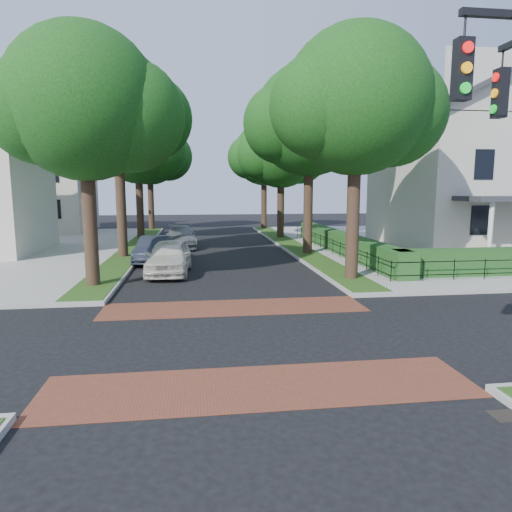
{
  "coord_description": "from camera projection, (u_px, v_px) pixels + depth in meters",
  "views": [
    {
      "loc": [
        -1.27,
        -12.07,
        4.09
      ],
      "look_at": [
        0.92,
        4.47,
        1.6
      ],
      "focal_mm": 32.0,
      "sensor_mm": 36.0,
      "label": 1
    }
  ],
  "objects": [
    {
      "name": "ground",
      "position": [
        244.0,
        337.0,
        12.61
      ],
      "size": [
        120.0,
        120.0,
        0.0
      ],
      "primitive_type": "plane",
      "color": "black",
      "rests_on": "ground"
    },
    {
      "name": "sidewalk_ne",
      "position": [
        479.0,
        243.0,
        33.76
      ],
      "size": [
        30.0,
        30.0,
        0.15
      ],
      "primitive_type": "cube",
      "color": "gray",
      "rests_on": "ground"
    },
    {
      "name": "crosswalk_far",
      "position": [
        234.0,
        307.0,
        15.74
      ],
      "size": [
        9.0,
        2.2,
        0.01
      ],
      "primitive_type": "cube",
      "color": "brown",
      "rests_on": "ground"
    },
    {
      "name": "crosswalk_near",
      "position": [
        261.0,
        387.0,
        9.47
      ],
      "size": [
        9.0,
        2.2,
        0.01
      ],
      "primitive_type": "cube",
      "color": "brown",
      "rests_on": "ground"
    },
    {
      "name": "storm_drain",
      "position": [
        509.0,
        416.0,
        8.26
      ],
      "size": [
        0.65,
        0.45,
        0.01
      ],
      "primitive_type": "cube",
      "color": "black",
      "rests_on": "ground"
    },
    {
      "name": "grass_strip_ne",
      "position": [
        292.0,
        245.0,
        32.01
      ],
      "size": [
        1.6,
        29.8,
        0.02
      ],
      "primitive_type": "cube",
      "color": "#264915",
      "rests_on": "sidewalk_ne"
    },
    {
      "name": "grass_strip_nw",
      "position": [
        134.0,
        247.0,
        30.61
      ],
      "size": [
        1.6,
        29.8,
        0.02
      ],
      "primitive_type": "cube",
      "color": "#264915",
      "rests_on": "sidewalk_nw"
    },
    {
      "name": "tree_right_near",
      "position": [
        357.0,
        104.0,
        19.3
      ],
      "size": [
        7.75,
        6.67,
        10.66
      ],
      "color": "black",
      "rests_on": "sidewalk_ne"
    },
    {
      "name": "tree_right_mid",
      "position": [
        310.0,
        122.0,
        27.11
      ],
      "size": [
        8.25,
        7.09,
        11.22
      ],
      "color": "black",
      "rests_on": "sidewalk_ne"
    },
    {
      "name": "tree_right_far",
      "position": [
        282.0,
        152.0,
        36.06
      ],
      "size": [
        7.25,
        6.23,
        9.74
      ],
      "color": "black",
      "rests_on": "sidewalk_ne"
    },
    {
      "name": "tree_right_back",
      "position": [
        265.0,
        156.0,
        44.84
      ],
      "size": [
        7.5,
        6.45,
        10.2
      ],
      "color": "black",
      "rests_on": "sidewalk_ne"
    },
    {
      "name": "tree_left_near",
      "position": [
        88.0,
        107.0,
        17.92
      ],
      "size": [
        7.5,
        6.45,
        10.2
      ],
      "color": "black",
      "rests_on": "sidewalk_nw"
    },
    {
      "name": "tree_left_mid",
      "position": [
        120.0,
        112.0,
        25.62
      ],
      "size": [
        8.0,
        6.88,
        11.48
      ],
      "color": "black",
      "rests_on": "sidewalk_nw"
    },
    {
      "name": "tree_left_far",
      "position": [
        139.0,
        148.0,
        34.6
      ],
      "size": [
        7.0,
        6.02,
        9.86
      ],
      "color": "black",
      "rests_on": "sidewalk_nw"
    },
    {
      "name": "tree_left_back",
      "position": [
        151.0,
        153.0,
        43.4
      ],
      "size": [
        7.75,
        6.66,
        10.44
      ],
      "color": "black",
      "rests_on": "sidewalk_nw"
    },
    {
      "name": "hedge_main_road",
      "position": [
        342.0,
        243.0,
        28.2
      ],
      "size": [
        1.0,
        18.0,
        1.2
      ],
      "primitive_type": "cube",
      "color": "#164119",
      "rests_on": "sidewalk_ne"
    },
    {
      "name": "fence_main_road",
      "position": [
        330.0,
        245.0,
        28.12
      ],
      "size": [
        0.06,
        18.0,
        0.9
      ],
      "primitive_type": null,
      "color": "black",
      "rests_on": "sidewalk_ne"
    },
    {
      "name": "house_victorian",
      "position": [
        486.0,
        158.0,
        29.6
      ],
      "size": [
        13.0,
        13.05,
        12.48
      ],
      "color": "beige",
      "rests_on": "sidewalk_ne"
    },
    {
      "name": "house_left_far",
      "position": [
        36.0,
        178.0,
        41.22
      ],
      "size": [
        10.0,
        9.0,
        10.14
      ],
      "color": "beige",
      "rests_on": "sidewalk_nw"
    },
    {
      "name": "parked_car_front",
      "position": [
        169.0,
        257.0,
        21.83
      ],
      "size": [
        2.2,
        4.93,
        1.65
      ],
      "primitive_type": "imported",
      "rotation": [
        0.0,
        0.0,
        -0.05
      ],
      "color": "silver",
      "rests_on": "ground"
    },
    {
      "name": "parked_car_middle",
      "position": [
        154.0,
        250.0,
        25.21
      ],
      "size": [
        1.99,
        4.52,
        1.44
      ],
      "primitive_type": "imported",
      "rotation": [
        0.0,
        0.0,
        -0.11
      ],
      "color": "#1F242F",
      "rests_on": "ground"
    },
    {
      "name": "parked_car_rear",
      "position": [
        181.0,
        237.0,
        31.58
      ],
      "size": [
        2.28,
        5.16,
        1.47
      ],
      "primitive_type": "imported",
      "rotation": [
        0.0,
        0.0,
        0.04
      ],
      "color": "slate",
      "rests_on": "ground"
    }
  ]
}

